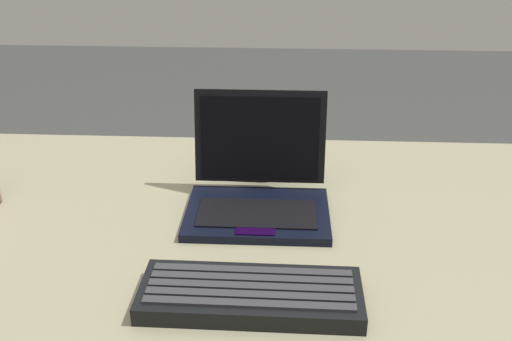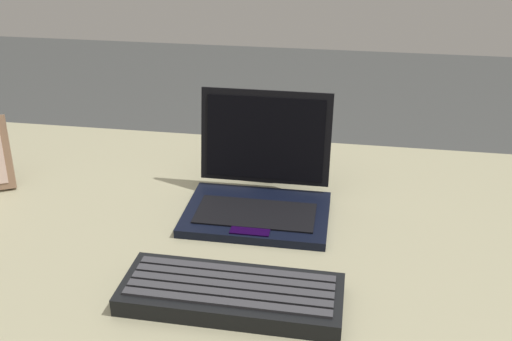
% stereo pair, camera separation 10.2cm
% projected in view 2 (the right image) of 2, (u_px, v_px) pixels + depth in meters
% --- Properties ---
extents(desk, '(1.45, 0.78, 0.70)m').
position_uv_depth(desk, '(219.00, 251.00, 1.07)').
color(desk, tan).
rests_on(desk, ground).
extents(laptop_front, '(0.26, 0.22, 0.20)m').
position_uv_depth(laptop_front, '(259.00, 189.00, 1.06)').
color(laptop_front, black).
rests_on(laptop_front, desk).
extents(external_keyboard, '(0.32, 0.12, 0.03)m').
position_uv_depth(external_keyboard, '(231.00, 293.00, 0.83)').
color(external_keyboard, black).
rests_on(external_keyboard, desk).
extents(coffee_mug, '(0.14, 0.09, 0.08)m').
position_uv_depth(coffee_mug, '(273.00, 156.00, 1.20)').
color(coffee_mug, black).
rests_on(coffee_mug, desk).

